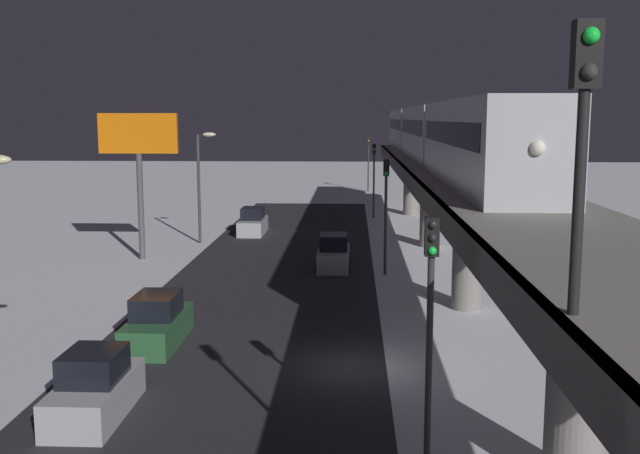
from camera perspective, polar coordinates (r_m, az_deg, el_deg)
The scene contains 15 objects.
ground_plane at distance 26.06m, azimuth 2.45°, elevation -10.84°, with size 240.00×240.00×0.00m, color white.
avenue_asphalt at distance 26.41m, azimuth -7.02°, elevation -10.62°, with size 11.00×97.67×0.01m, color #28282D.
elevated_railway at distance 25.36m, azimuth 14.25°, elevation 0.34°, with size 5.00×97.67×5.92m.
subway_train at distance 48.99m, azimuth 8.79°, elevation 7.35°, with size 2.94×55.47×3.40m.
rail_signal at distance 10.50m, azimuth 19.88°, elevation 8.06°, with size 0.36×0.41×4.00m.
sedan_silver at distance 42.30m, azimuth 1.07°, elevation -2.16°, with size 1.91×4.38×1.97m.
sedan_silver_2 at distance 22.75m, azimuth -17.18°, elevation -12.03°, with size 1.80×4.11×1.97m.
sedan_silver_3 at distance 55.00m, azimuth -5.26°, elevation 0.31°, with size 1.80×4.48×1.97m.
sedan_green at distance 28.98m, azimuth -12.59°, elevation -7.38°, with size 1.80×4.56×1.97m.
traffic_light_near at distance 17.25m, azimuth 8.60°, elevation -6.50°, with size 0.32×0.44×6.40m.
traffic_light_mid at distance 40.12m, azimuth 5.17°, elevation 2.15°, with size 0.32×0.44×6.40m.
traffic_light_far at distance 63.27m, azimuth 4.23°, elevation 4.49°, with size 0.32×0.44×6.40m.
traffic_light_distant at distance 86.49m, azimuth 3.80°, elevation 5.58°, with size 0.32×0.44×6.40m.
commercial_billboard at distance 45.55m, azimuth -13.98°, elevation 6.01°, with size 4.80×0.36×8.90m.
street_lamp_far at distance 50.80m, azimuth -9.21°, elevation 4.11°, with size 1.35×0.44×7.65m.
Camera 1 is at (-0.01, 24.58, 8.65)m, focal length 40.99 mm.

